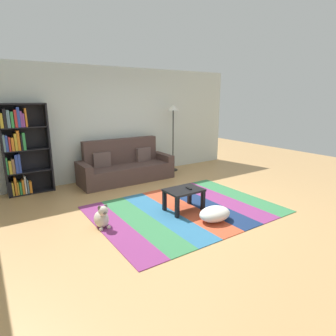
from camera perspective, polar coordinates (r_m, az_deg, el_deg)
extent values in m
plane|color=tan|center=(5.36, 2.11, -7.45)|extent=(14.00, 14.00, 0.00)
cube|color=silver|center=(7.23, -9.91, 9.03)|extent=(6.80, 0.10, 2.70)
cube|color=#843370|center=(4.51, -10.74, -12.03)|extent=(0.45, 2.40, 0.01)
cube|color=#387F4C|center=(4.68, -5.56, -10.80)|extent=(0.45, 2.40, 0.01)
cube|color=teal|center=(4.89, -0.82, -9.59)|extent=(0.45, 2.40, 0.01)
cube|color=#C64C2D|center=(5.13, 3.47, -8.43)|extent=(0.45, 2.40, 0.01)
cube|color=navy|center=(5.40, 7.33, -7.34)|extent=(0.45, 2.40, 0.01)
cube|color=#843370|center=(5.69, 10.79, -6.33)|extent=(0.45, 2.40, 0.01)
cube|color=#387F4C|center=(6.01, 13.89, -5.40)|extent=(0.45, 2.40, 0.01)
cube|color=#4C3833|center=(6.84, -8.38, -1.01)|extent=(1.90, 0.80, 0.40)
cube|color=#4C3833|center=(6.99, -9.60, 3.49)|extent=(1.90, 0.20, 0.60)
cube|color=#4C3833|center=(6.46, -16.74, -1.65)|extent=(0.18, 0.80, 0.56)
cube|color=#4C3833|center=(7.31, -1.05, 0.78)|extent=(0.18, 0.80, 0.56)
cube|color=brown|center=(6.71, -13.40, 1.62)|extent=(0.42, 0.19, 0.36)
cube|color=brown|center=(7.16, -5.15, 2.73)|extent=(0.42, 0.19, 0.36)
cube|color=black|center=(6.41, -30.71, 2.86)|extent=(0.04, 0.28, 1.87)
cube|color=black|center=(6.51, -23.15, 3.86)|extent=(0.04, 0.28, 1.87)
cube|color=black|center=(6.58, -27.06, 3.55)|extent=(0.90, 0.01, 1.87)
cube|color=black|center=(6.66, -26.02, -4.39)|extent=(0.86, 0.28, 0.02)
cube|color=black|center=(6.54, -26.45, -0.57)|extent=(0.86, 0.28, 0.02)
cube|color=black|center=(6.45, -26.90, 3.37)|extent=(0.86, 0.28, 0.02)
cube|color=black|center=(6.39, -27.36, 7.41)|extent=(0.86, 0.28, 0.02)
cube|color=black|center=(6.37, -27.84, 11.50)|extent=(0.86, 0.28, 0.02)
cube|color=black|center=(6.57, -29.52, -3.61)|extent=(0.04, 0.24, 0.30)
cube|color=gold|center=(6.56, -29.16, -3.67)|extent=(0.03, 0.21, 0.28)
cube|color=orange|center=(6.55, -28.75, -3.21)|extent=(0.04, 0.19, 0.38)
cube|color=gold|center=(6.57, -28.34, -3.59)|extent=(0.03, 0.20, 0.27)
cube|color=green|center=(6.57, -27.94, -3.59)|extent=(0.04, 0.19, 0.26)
cube|color=orange|center=(6.56, -27.53, -3.38)|extent=(0.04, 0.17, 0.30)
cube|color=silver|center=(6.56, -27.19, -2.99)|extent=(0.03, 0.20, 0.37)
cube|color=#668C99|center=(6.60, -26.81, -3.27)|extent=(0.03, 0.24, 0.28)
cube|color=orange|center=(6.58, -26.32, -3.45)|extent=(0.05, 0.17, 0.25)
cube|color=green|center=(6.43, -30.08, 0.39)|extent=(0.03, 0.17, 0.34)
cube|color=gold|center=(6.43, -29.58, 0.16)|extent=(0.05, 0.17, 0.27)
cube|color=#8C6647|center=(6.45, -29.11, 0.38)|extent=(0.05, 0.19, 0.30)
cube|color=#334CB2|center=(6.44, -28.60, 0.77)|extent=(0.05, 0.18, 0.38)
cube|color=#334CB2|center=(6.47, -28.17, 0.93)|extent=(0.04, 0.24, 0.39)
cube|color=#668C99|center=(6.35, -30.55, 4.41)|extent=(0.04, 0.19, 0.33)
cube|color=#334CB2|center=(6.37, -30.14, 4.40)|extent=(0.04, 0.21, 0.31)
cube|color=red|center=(6.39, -29.72, 4.32)|extent=(0.03, 0.24, 0.28)
cube|color=orange|center=(6.36, -29.21, 4.28)|extent=(0.05, 0.17, 0.27)
cube|color=gold|center=(6.40, -28.78, 4.73)|extent=(0.05, 0.25, 0.34)
cube|color=orange|center=(6.38, -28.32, 5.03)|extent=(0.05, 0.21, 0.40)
cube|color=black|center=(6.41, -27.85, 4.68)|extent=(0.03, 0.25, 0.30)
cube|color=green|center=(6.37, -27.42, 4.88)|extent=(0.05, 0.17, 0.35)
cube|color=gold|center=(6.30, -30.98, 8.30)|extent=(0.05, 0.17, 0.28)
cube|color=black|center=(6.32, -30.48, 8.77)|extent=(0.05, 0.21, 0.37)
cube|color=#668C99|center=(6.35, -29.94, 8.70)|extent=(0.05, 0.26, 0.34)
cube|color=green|center=(6.34, -29.33, 8.64)|extent=(0.05, 0.21, 0.31)
cube|color=red|center=(6.32, -28.76, 8.85)|extent=(0.05, 0.17, 0.34)
cube|color=#334CB2|center=(6.36, -28.36, 9.14)|extent=(0.05, 0.25, 0.39)
cube|color=purple|center=(6.35, -27.88, 8.83)|extent=(0.03, 0.21, 0.31)
cube|color=purple|center=(6.36, -27.52, 8.69)|extent=(0.04, 0.22, 0.27)
cube|color=orange|center=(6.36, -27.15, 9.17)|extent=(0.03, 0.22, 0.37)
cube|color=black|center=(4.95, 3.27, -4.54)|extent=(0.65, 0.47, 0.04)
cube|color=black|center=(4.72, 1.88, -8.07)|extent=(0.06, 0.06, 0.36)
cube|color=black|center=(5.05, 7.16, -6.65)|extent=(0.06, 0.06, 0.36)
cube|color=black|center=(5.01, -0.72, -6.69)|extent=(0.06, 0.06, 0.36)
cube|color=black|center=(5.33, 4.42, -5.45)|extent=(0.06, 0.06, 0.36)
ellipsoid|color=white|center=(4.70, 9.54, -9.22)|extent=(0.56, 0.41, 0.23)
ellipsoid|color=beige|center=(4.56, -13.47, -10.13)|extent=(0.22, 0.30, 0.26)
sphere|color=beige|center=(4.40, -13.11, -8.54)|extent=(0.15, 0.15, 0.15)
ellipsoid|color=#5B5750|center=(4.35, -12.81, -8.93)|extent=(0.06, 0.07, 0.05)
ellipsoid|color=#5B5750|center=(4.38, -13.89, -7.95)|extent=(0.05, 0.04, 0.08)
ellipsoid|color=#5B5750|center=(4.41, -12.60, -7.70)|extent=(0.05, 0.04, 0.08)
sphere|color=beige|center=(4.47, -13.50, -12.07)|extent=(0.06, 0.06, 0.06)
sphere|color=beige|center=(4.50, -12.04, -11.76)|extent=(0.06, 0.06, 0.06)
cylinder|color=black|center=(7.80, 1.01, -0.38)|extent=(0.26, 0.26, 0.02)
cylinder|color=black|center=(7.63, 1.04, 5.62)|extent=(0.03, 0.03, 1.63)
cone|color=white|center=(7.55, 1.07, 12.26)|extent=(0.32, 0.32, 0.14)
cube|color=black|center=(4.97, 4.28, -4.15)|extent=(0.06, 0.15, 0.02)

